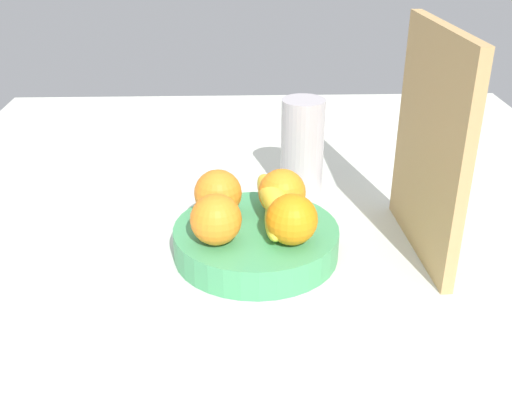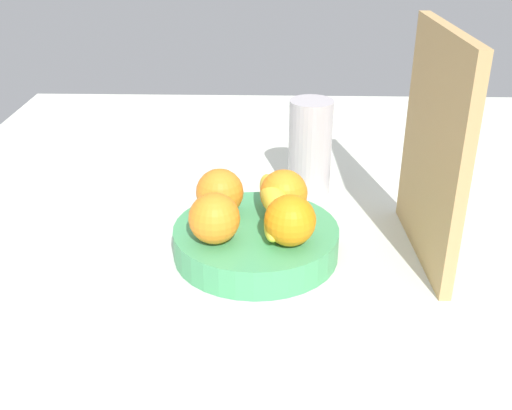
% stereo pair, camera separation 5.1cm
% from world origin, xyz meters
% --- Properties ---
extents(ground_plane, '(1.80, 1.40, 0.03)m').
position_xyz_m(ground_plane, '(0.00, 0.00, -0.01)').
color(ground_plane, silver).
extents(fruit_bowl, '(0.27, 0.27, 0.05)m').
position_xyz_m(fruit_bowl, '(-0.01, -0.03, 0.02)').
color(fruit_bowl, '#47A165').
rests_on(fruit_bowl, ground_plane).
extents(orange_front_left, '(0.08, 0.08, 0.08)m').
position_xyz_m(orange_front_left, '(0.04, -0.09, 0.09)').
color(orange_front_left, orange).
rests_on(orange_front_left, fruit_bowl).
extents(orange_front_right, '(0.08, 0.08, 0.08)m').
position_xyz_m(orange_front_right, '(0.04, 0.02, 0.09)').
color(orange_front_right, orange).
rests_on(orange_front_right, fruit_bowl).
extents(orange_center, '(0.08, 0.08, 0.08)m').
position_xyz_m(orange_center, '(-0.05, 0.02, 0.09)').
color(orange_center, orange).
rests_on(orange_center, fruit_bowl).
extents(orange_back_left, '(0.08, 0.08, 0.08)m').
position_xyz_m(orange_back_left, '(-0.05, -0.09, 0.09)').
color(orange_back_left, orange).
rests_on(orange_back_left, fruit_bowl).
extents(banana_bunch, '(0.19, 0.07, 0.06)m').
position_xyz_m(banana_bunch, '(-0.02, 0.00, 0.08)').
color(banana_bunch, yellow).
rests_on(banana_bunch, fruit_bowl).
extents(cutting_board, '(0.28, 0.03, 0.36)m').
position_xyz_m(cutting_board, '(-0.02, 0.24, 0.18)').
color(cutting_board, tan).
rests_on(cutting_board, ground_plane).
extents(thermos_tumbler, '(0.08, 0.08, 0.18)m').
position_xyz_m(thermos_tumbler, '(-0.25, 0.07, 0.09)').
color(thermos_tumbler, '#BAB3BA').
rests_on(thermos_tumbler, ground_plane).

